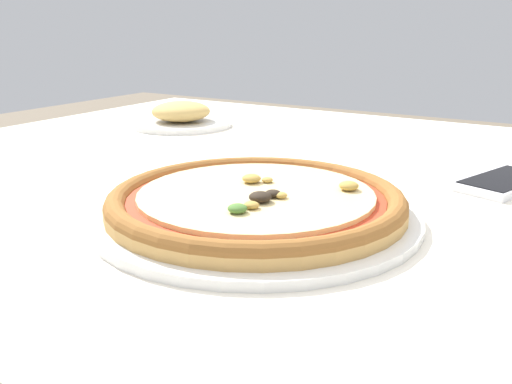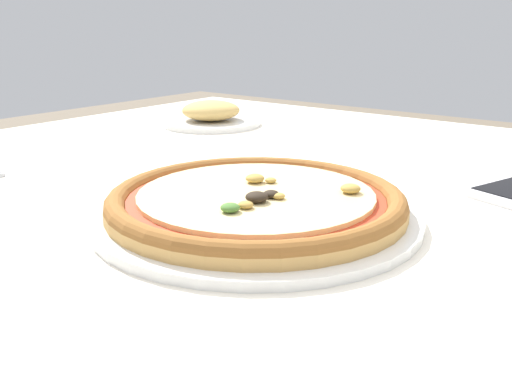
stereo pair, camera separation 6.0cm
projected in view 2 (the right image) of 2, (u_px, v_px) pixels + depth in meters
dining_table at (366, 237)px, 0.76m from camera, size 1.48×1.04×0.72m
pizza_plate at (256, 204)px, 0.60m from camera, size 0.35×0.35×0.04m
side_plate at (211, 116)px, 1.14m from camera, size 0.20×0.20×0.05m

